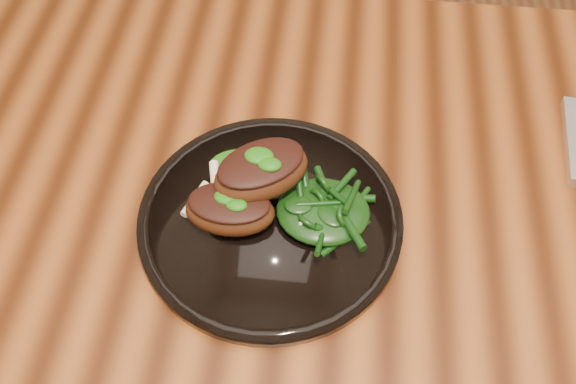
# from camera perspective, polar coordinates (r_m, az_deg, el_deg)

# --- Properties ---
(desk) EXTENTS (1.60, 0.80, 0.75)m
(desk) POSITION_cam_1_polar(r_m,az_deg,el_deg) (0.81, 12.23, -5.94)
(desk) COLOR #361506
(desk) RESTS_ON ground
(plate) EXTENTS (0.29, 0.29, 0.02)m
(plate) POSITION_cam_1_polar(r_m,az_deg,el_deg) (0.71, -1.58, -2.46)
(plate) COLOR black
(plate) RESTS_ON desk
(lamb_chop_front) EXTENTS (0.10, 0.07, 0.04)m
(lamb_chop_front) POSITION_cam_1_polar(r_m,az_deg,el_deg) (0.69, -5.24, -1.51)
(lamb_chop_front) COLOR #441E0D
(lamb_chop_front) RESTS_ON plate
(lamb_chop_back) EXTENTS (0.13, 0.12, 0.05)m
(lamb_chop_back) POSITION_cam_1_polar(r_m,az_deg,el_deg) (0.69, -2.46, 1.92)
(lamb_chop_back) COLOR #441E0D
(lamb_chop_back) RESTS_ON plate
(herb_smear) EXTENTS (0.09, 0.06, 0.01)m
(herb_smear) POSITION_cam_1_polar(r_m,az_deg,el_deg) (0.75, -3.79, 2.21)
(herb_smear) COLOR #0F4B08
(herb_smear) RESTS_ON plate
(greens_heap) EXTENTS (0.10, 0.10, 0.04)m
(greens_heap) POSITION_cam_1_polar(r_m,az_deg,el_deg) (0.69, 3.16, -1.40)
(greens_heap) COLOR black
(greens_heap) RESTS_ON plate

